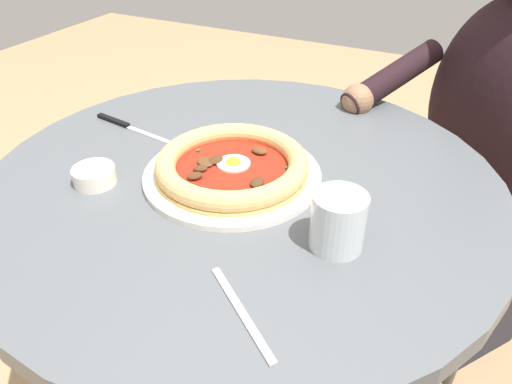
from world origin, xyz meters
TOP-DOWN VIEW (x-y plane):
  - dining_table at (0.00, 0.00)m, footprint 0.89×0.89m
  - pizza_on_plate at (0.01, -0.01)m, footprint 0.30×0.30m
  - water_glass at (0.11, 0.20)m, footprint 0.08×0.08m
  - steak_knife at (-0.06, -0.30)m, footprint 0.04×0.22m
  - ramekin_capers at (0.13, -0.21)m, footprint 0.07×0.07m
  - fork_utensil at (0.27, 0.14)m, footprint 0.11×0.14m
  - diner_person at (-0.53, 0.38)m, footprint 0.43×0.54m

SIDE VIEW (x-z plane):
  - diner_person at x=-0.53m, z-range -0.06..1.08m
  - dining_table at x=0.00m, z-range 0.22..0.95m
  - fork_utensil at x=0.27m, z-range 0.72..0.73m
  - steak_knife at x=-0.06m, z-range 0.72..0.73m
  - ramekin_capers at x=0.13m, z-range 0.72..0.75m
  - pizza_on_plate at x=0.01m, z-range 0.72..0.76m
  - water_glass at x=0.11m, z-range 0.72..0.80m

